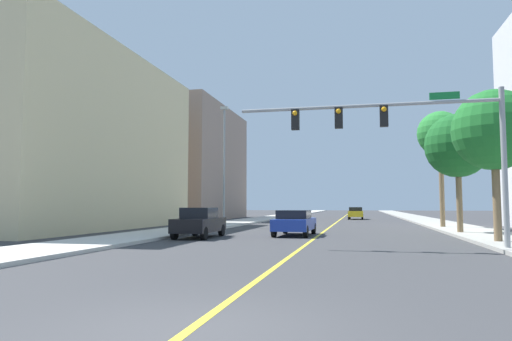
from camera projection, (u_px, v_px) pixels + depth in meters
ground at (338, 221)px, 47.12m from camera, size 192.00×192.00×0.00m
sidewalk_left at (253, 220)px, 49.10m from camera, size 3.64×168.00×0.15m
sidewalk_right at (430, 221)px, 45.15m from camera, size 3.64×168.00×0.15m
lane_marking_center at (338, 221)px, 47.12m from camera, size 0.16×144.00×0.01m
building_left_near at (62, 142)px, 33.78m from camera, size 11.33×21.69×12.65m
building_left_far at (164, 164)px, 57.81m from camera, size 16.66×18.96×13.59m
traffic_signal_mast at (405, 130)px, 17.90m from camera, size 10.14×0.36×5.97m
street_lamp at (224, 160)px, 34.56m from camera, size 0.56×0.28×8.98m
palm_near at (494, 131)px, 20.14m from camera, size 3.55×3.55×6.61m
palm_mid at (458, 146)px, 26.68m from camera, size 3.70×3.70×6.84m
palm_far at (440, 135)px, 33.25m from camera, size 3.23×3.23×8.32m
car_black at (199, 223)px, 23.93m from camera, size 1.80×4.17×1.56m
car_blue at (295, 222)px, 25.62m from camera, size 2.00×4.45×1.41m
car_yellow at (356, 213)px, 54.26m from camera, size 1.75×4.23×1.43m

